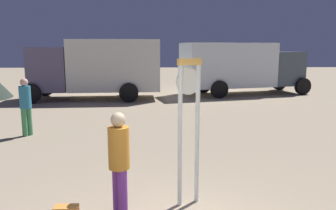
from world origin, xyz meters
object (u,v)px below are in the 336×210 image
Objects in this scene: person_distant at (26,104)px; box_truck_far at (240,66)px; standing_clock at (189,118)px; box_truck_near at (99,66)px; person_near_clock at (119,160)px.

box_truck_far is (8.30, 8.50, 0.61)m from person_distant.
standing_clock reaches higher than person_distant.
person_near_clock is at bearing -78.92° from box_truck_near.
standing_clock is 6.11m from person_distant.
person_distant is 0.26× the size of box_truck_near.
box_truck_near reaches higher than person_near_clock.
person_near_clock is 12.12m from box_truck_near.
box_truck_far is at bearing 69.04° from person_near_clock.
standing_clock is at bearing -107.46° from box_truck_far.
box_truck_near is (0.88, 7.07, 0.68)m from person_distant.
box_truck_near is 0.90× the size of box_truck_far.
standing_clock reaches higher than person_near_clock.
standing_clock is 1.41× the size of person_distant.
box_truck_near is at bearing -169.15° from box_truck_far.
person_distant is (-3.21, 4.80, 0.03)m from person_near_clock.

